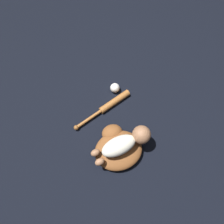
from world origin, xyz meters
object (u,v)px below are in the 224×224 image
object	(u,v)px
baby_figure	(126,142)
baseball	(115,88)
baseball_bat	(109,105)
baseball_glove	(117,147)

from	to	relation	value
baby_figure	baseball	world-z (taller)	baby_figure
baby_figure	baseball_bat	xyz separation A→B (m)	(0.02, 0.32, -0.11)
baseball_glove	baby_figure	world-z (taller)	baby_figure
baseball_glove	baseball_bat	distance (m)	0.31
baby_figure	baseball	distance (m)	0.45
baseball_glove	baseball	distance (m)	0.44
baby_figure	baseball	bearing A→B (deg)	76.30
baby_figure	baseball_bat	size ratio (longest dim) A/B	0.83
baby_figure	baseball_glove	bearing A→B (deg)	160.48
baby_figure	baseball_bat	bearing A→B (deg)	86.84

